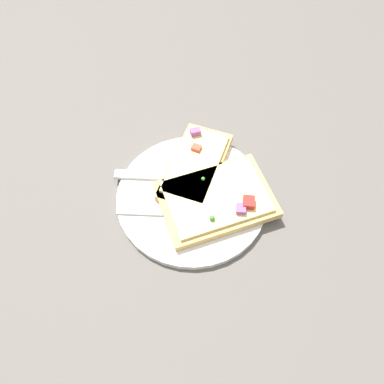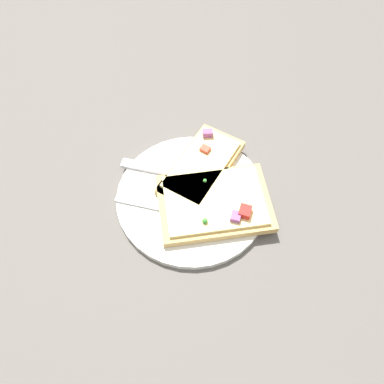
{
  "view_description": "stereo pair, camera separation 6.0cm",
  "coord_description": "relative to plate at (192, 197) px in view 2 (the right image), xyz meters",
  "views": [
    {
      "loc": [
        -0.13,
        -0.29,
        0.54
      ],
      "look_at": [
        0.0,
        0.0,
        0.02
      ],
      "focal_mm": 35.0,
      "sensor_mm": 36.0,
      "label": 1
    },
    {
      "loc": [
        -0.07,
        -0.31,
        0.54
      ],
      "look_at": [
        0.0,
        0.0,
        0.02
      ],
      "focal_mm": 35.0,
      "sensor_mm": 36.0,
      "label": 2
    }
  ],
  "objects": [
    {
      "name": "ground_plane",
      "position": [
        0.0,
        0.0,
        -0.01
      ],
      "size": [
        4.0,
        4.0,
        0.0
      ],
      "primitive_type": "plane",
      "color": "#56514C"
    },
    {
      "name": "plate",
      "position": [
        0.0,
        0.0,
        0.0
      ],
      "size": [
        0.25,
        0.25,
        0.01
      ],
      "color": "silver",
      "rests_on": "ground"
    },
    {
      "name": "fork",
      "position": [
        -0.01,
        -0.03,
        0.01
      ],
      "size": [
        0.2,
        0.11,
        0.01
      ],
      "rotation": [
        0.0,
        0.0,
        5.81
      ],
      "color": "silver",
      "rests_on": "plate"
    },
    {
      "name": "knife",
      "position": [
        -0.02,
        0.05,
        0.01
      ],
      "size": [
        0.2,
        0.11,
        0.01
      ],
      "rotation": [
        0.0,
        0.0,
        5.82
      ],
      "color": "silver",
      "rests_on": "plate"
    },
    {
      "name": "pizza_slice_main",
      "position": [
        0.03,
        -0.03,
        0.02
      ],
      "size": [
        0.19,
        0.14,
        0.03
      ],
      "rotation": [
        0.0,
        0.0,
        6.2
      ],
      "color": "tan",
      "rests_on": "plate"
    },
    {
      "name": "pizza_slice_corner",
      "position": [
        0.03,
        0.05,
        0.02
      ],
      "size": [
        0.17,
        0.18,
        0.03
      ],
      "rotation": [
        0.0,
        0.0,
        3.95
      ],
      "color": "tan",
      "rests_on": "plate"
    },
    {
      "name": "crumb_scatter",
      "position": [
        -0.01,
        0.0,
        0.01
      ],
      "size": [
        0.06,
        0.03,
        0.01
      ],
      "color": "tan",
      "rests_on": "plate"
    }
  ]
}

